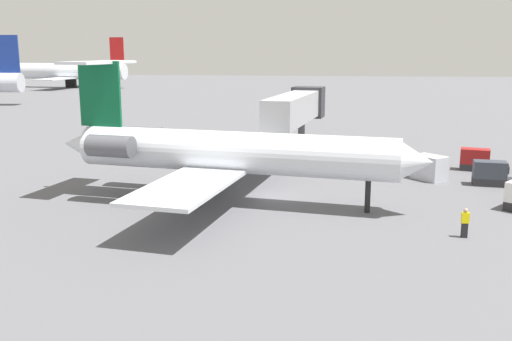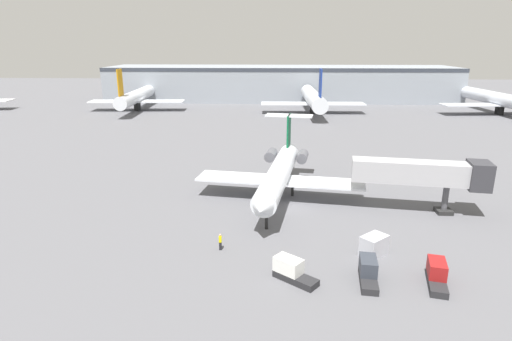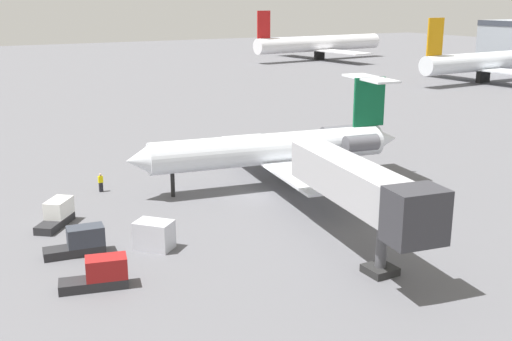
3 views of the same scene
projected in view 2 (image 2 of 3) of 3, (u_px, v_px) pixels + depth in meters
ground_plane at (293, 207)px, 52.73m from camera, size 400.00×400.00×0.10m
regional_jet at (280, 172)px, 54.58m from camera, size 22.18×26.25×9.53m
jet_bridge at (428, 174)px, 49.70m from camera, size 15.77×5.24×6.52m
ground_crew_marshaller at (220, 242)px, 41.45m from camera, size 0.28×0.41×1.69m
baggage_tug_lead at (437, 274)px, 35.61m from camera, size 2.30×4.22×1.90m
baggage_tug_trailing at (292, 271)px, 36.18m from camera, size 4.00×3.59×1.90m
baggage_tug_spare at (368, 271)px, 36.06m from camera, size 1.87×4.14×1.90m
cargo_container_uld at (374, 245)px, 40.39m from camera, size 2.99×2.93×1.97m
terminal_building at (281, 83)px, 151.88m from camera, size 121.48×24.37×11.76m
parked_airliner_west_mid at (136, 97)px, 126.93m from camera, size 28.44×33.70×13.15m
parked_airliner_centre at (313, 98)px, 121.99m from camera, size 29.99×35.65×13.60m
parked_airliner_east_mid at (502, 100)px, 119.78m from camera, size 33.84×40.03×13.11m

